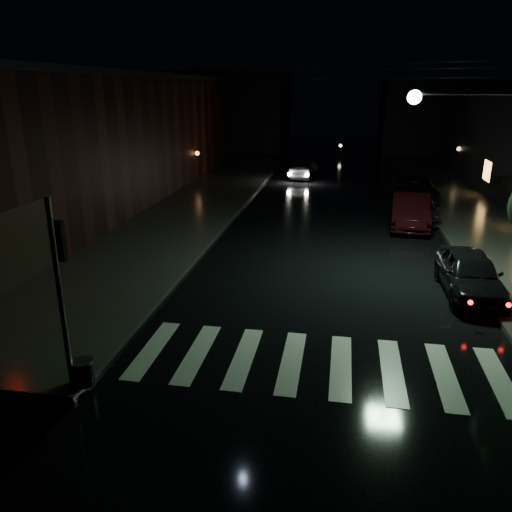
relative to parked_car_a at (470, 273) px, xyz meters
The scene contains 13 objects.
ground 9.54m from the parked_car_a, 143.03° to the right, with size 120.00×120.00×0.00m, color black.
sidewalk_left 15.09m from the parked_car_a, 146.69° to the left, with size 6.00×44.00×0.15m, color #282826.
sidewalk_right 8.64m from the parked_car_a, 73.83° to the left, with size 4.00×44.00×0.15m, color #282826.
building_left 22.31m from the parked_car_a, 152.33° to the left, with size 10.00×36.00×7.00m, color black.
building_far_left 43.17m from the parked_car_a, 114.14° to the left, with size 14.00×10.00×8.00m, color black.
building_far_right 39.89m from the parked_car_a, 80.75° to the left, with size 14.00×10.00×7.00m, color black.
crosswalk 6.99m from the parked_car_a, 131.38° to the right, with size 9.00×3.00×0.01m, color beige.
signal_pole_corner 12.13m from the parked_car_a, 143.61° to the right, with size 0.68×0.61×4.20m.
parked_car_a is the anchor object (origin of this frame).
parked_car_b 8.40m from the parked_car_a, 96.26° to the left, with size 1.69×4.84×1.60m, color black.
parked_car_c 10.05m from the parked_car_a, 92.74° to the left, with size 1.96×4.82×1.40m, color black.
parked_car_d 14.12m from the parked_car_a, 90.00° to the left, with size 2.42×5.25×1.46m, color black.
oncoming_car 22.17m from the parked_car_a, 108.64° to the left, with size 1.44×4.13×1.36m, color black.
Camera 1 is at (3.39, -10.26, 6.40)m, focal length 35.00 mm.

